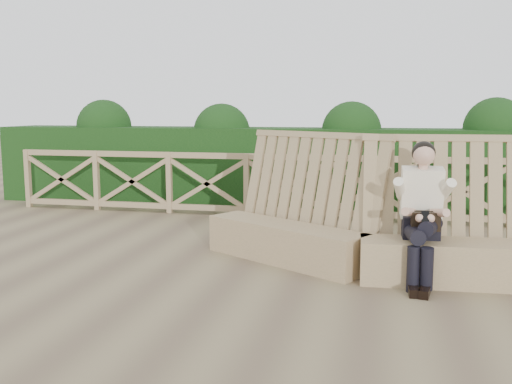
# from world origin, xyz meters

# --- Properties ---
(ground) EXTENTS (60.00, 60.00, 0.00)m
(ground) POSITION_xyz_m (0.00, 0.00, 0.00)
(ground) COLOR brown
(ground) RESTS_ON ground
(bench) EXTENTS (4.19, 1.80, 1.60)m
(bench) POSITION_xyz_m (1.49, 0.55, 0.40)
(bench) COLOR olive
(bench) RESTS_ON ground
(woman) EXTENTS (0.45, 0.95, 1.53)m
(woman) POSITION_xyz_m (2.03, 0.22, 0.81)
(woman) COLOR black
(woman) RESTS_ON ground
(guardrail) EXTENTS (10.10, 0.09, 1.10)m
(guardrail) POSITION_xyz_m (0.00, 3.50, 0.55)
(guardrail) COLOR olive
(guardrail) RESTS_ON ground
(hedge) EXTENTS (12.00, 1.20, 1.50)m
(hedge) POSITION_xyz_m (0.00, 4.70, 0.75)
(hedge) COLOR black
(hedge) RESTS_ON ground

